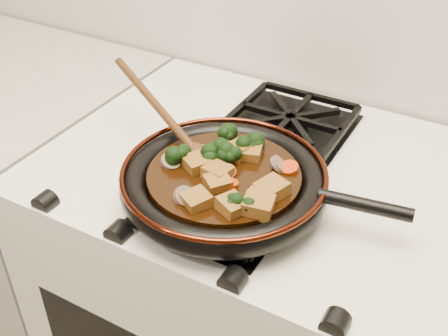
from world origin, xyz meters
The scene contains 32 objects.
stove centered at (0.00, 1.69, 0.45)m, with size 0.76×0.60×0.90m, color white.
burner_grate_front centered at (0.00, 1.55, 0.91)m, with size 0.23×0.23×0.03m, color black, non-canonical shape.
burner_grate_back centered at (0.00, 1.83, 0.91)m, with size 0.23×0.23×0.03m, color black, non-canonical shape.
skillet centered at (0.00, 1.56, 0.94)m, with size 0.46×0.33×0.05m.
braising_sauce centered at (0.00, 1.56, 0.95)m, with size 0.25×0.25×0.02m, color black.
tofu_cube_0 centered at (0.00, 1.55, 0.97)m, with size 0.04×0.04×0.02m, color brown.
tofu_cube_1 centered at (0.02, 1.62, 0.97)m, with size 0.04×0.03×0.02m, color brown.
tofu_cube_2 centered at (0.09, 1.51, 0.97)m, with size 0.04×0.04×0.02m, color brown.
tofu_cube_3 centered at (-0.04, 1.55, 0.97)m, with size 0.04×0.04×0.02m, color brown.
tofu_cube_4 centered at (0.00, 1.47, 0.97)m, with size 0.04×0.04×0.02m, color brown.
tofu_cube_5 centered at (-0.01, 1.61, 0.97)m, with size 0.04×0.04×0.02m, color brown.
tofu_cube_6 centered at (0.00, 1.63, 0.97)m, with size 0.04×0.04×0.02m, color brown.
tofu_cube_7 centered at (0.09, 1.55, 0.97)m, with size 0.04×0.04×0.02m, color brown.
tofu_cube_8 centered at (0.01, 1.52, 0.97)m, with size 0.04×0.03×0.02m, color brown.
tofu_cube_9 centered at (0.09, 1.51, 0.97)m, with size 0.04×0.04×0.02m, color brown.
tofu_cube_10 centered at (0.06, 1.49, 0.97)m, with size 0.04×0.04×0.02m, color brown.
broccoli_floret_0 centered at (-0.01, 1.59, 0.97)m, with size 0.06×0.06×0.06m, color black, non-canonical shape.
broccoli_floret_1 centered at (0.01, 1.64, 0.97)m, with size 0.06×0.06×0.05m, color black, non-canonical shape.
broccoli_floret_2 centered at (-0.04, 1.58, 0.97)m, with size 0.06×0.06×0.05m, color black, non-canonical shape.
broccoli_floret_3 centered at (-0.03, 1.59, 0.97)m, with size 0.06×0.06×0.05m, color black, non-canonical shape.
broccoli_floret_4 centered at (0.07, 1.49, 0.97)m, with size 0.05×0.05×0.05m, color black, non-canonical shape.
broccoli_floret_5 centered at (-0.05, 1.65, 0.97)m, with size 0.06×0.06×0.05m, color black, non-canonical shape.
broccoli_floret_6 centered at (-0.09, 1.55, 0.97)m, with size 0.06×0.06×0.05m, color black, non-canonical shape.
carrot_coin_0 centered at (-0.04, 1.56, 0.96)m, with size 0.03×0.03×0.01m, color red.
carrot_coin_1 centered at (0.09, 1.62, 0.96)m, with size 0.03×0.03×0.01m, color red.
carrot_coin_2 centered at (0.02, 1.54, 0.96)m, with size 0.03×0.03×0.01m, color red.
carrot_coin_3 centered at (0.01, 1.56, 0.96)m, with size 0.03×0.03×0.01m, color red.
carrot_coin_4 centered at (-0.06, 1.60, 0.96)m, with size 0.03×0.03×0.01m, color red.
mushroom_slice_0 centered at (-0.09, 1.54, 0.97)m, with size 0.03×0.03×0.01m, color brown.
mushroom_slice_1 centered at (0.07, 1.62, 0.97)m, with size 0.03×0.03×0.01m, color brown.
mushroom_slice_2 centered at (-0.02, 1.47, 0.97)m, with size 0.03×0.03×0.01m, color brown.
wooden_spoon centered at (-0.14, 1.62, 0.98)m, with size 0.16×0.09×0.27m.
Camera 1 is at (0.36, 0.93, 1.49)m, focal length 45.00 mm.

